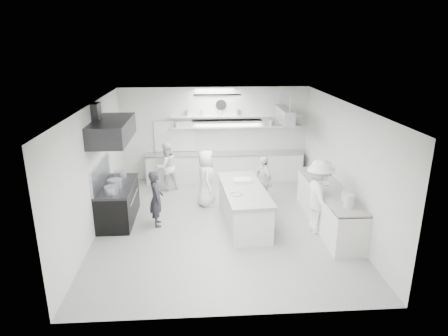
{
  "coord_description": "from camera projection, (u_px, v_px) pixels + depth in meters",
  "views": [
    {
      "loc": [
        -0.54,
        -9.03,
        4.41
      ],
      "look_at": [
        0.1,
        0.6,
        1.28
      ],
      "focal_mm": 31.78,
      "sensor_mm": 36.0,
      "label": 1
    }
  ],
  "objects": [
    {
      "name": "shelf_lower",
      "position": [
        237.0,
        127.0,
        12.67
      ],
      "size": [
        4.2,
        0.26,
        0.04
      ],
      "primitive_type": "cube",
      "color": "silver",
      "rests_on": "wall_back"
    },
    {
      "name": "shelf_upper",
      "position": [
        237.0,
        116.0,
        12.56
      ],
      "size": [
        4.2,
        0.26,
        0.04
      ],
      "primitive_type": "cube",
      "color": "silver",
      "rests_on": "wall_back"
    },
    {
      "name": "cook_island_right",
      "position": [
        264.0,
        181.0,
        10.89
      ],
      "size": [
        0.6,
        0.9,
        1.41
      ],
      "primitive_type": "imported",
      "rotation": [
        0.0,
        0.0,
        -1.23
      ],
      "color": "white",
      "rests_on": "floor"
    },
    {
      "name": "ceiling",
      "position": [
        221.0,
        104.0,
        9.03
      ],
      "size": [
        6.0,
        7.0,
        0.02
      ],
      "primitive_type": "cube",
      "color": "silver",
      "rests_on": "wall_back"
    },
    {
      "name": "pass_through_window",
      "position": [
        175.0,
        136.0,
        12.74
      ],
      "size": [
        1.3,
        0.04,
        1.0
      ],
      "primitive_type": "cube",
      "color": "black",
      "rests_on": "wall_back"
    },
    {
      "name": "right_counter",
      "position": [
        329.0,
        207.0,
        9.8
      ],
      "size": [
        0.74,
        3.3,
        0.94
      ],
      "primitive_type": "cube",
      "color": "silver",
      "rests_on": "floor"
    },
    {
      "name": "wall_front",
      "position": [
        235.0,
        235.0,
        6.18
      ],
      "size": [
        6.0,
        0.04,
        3.0
      ],
      "primitive_type": "cube",
      "color": "silver",
      "rests_on": "floor"
    },
    {
      "name": "bowl_island_a",
      "position": [
        236.0,
        195.0,
        9.28
      ],
      "size": [
        0.35,
        0.35,
        0.07
      ],
      "primitive_type": "imported",
      "rotation": [
        0.0,
        0.0,
        0.43
      ],
      "color": "#AAB1BC",
      "rests_on": "prep_island"
    },
    {
      "name": "back_counter",
      "position": [
        225.0,
        167.0,
        12.88
      ],
      "size": [
        5.0,
        0.6,
        0.92
      ],
      "primitive_type": "cube",
      "color": "silver",
      "rests_on": "floor"
    },
    {
      "name": "wall_back",
      "position": [
        215.0,
        134.0,
        12.82
      ],
      "size": [
        6.0,
        0.04,
        3.0
      ],
      "primitive_type": "cube",
      "color": "silver",
      "rests_on": "floor"
    },
    {
      "name": "cook_back",
      "position": [
        166.0,
        167.0,
        12.0
      ],
      "size": [
        0.9,
        0.84,
        1.48
      ],
      "primitive_type": "imported",
      "rotation": [
        0.0,
        0.0,
        -2.63
      ],
      "color": "white",
      "rests_on": "floor"
    },
    {
      "name": "floor",
      "position": [
        221.0,
        224.0,
        9.97
      ],
      "size": [
        6.0,
        7.0,
        0.02
      ],
      "primitive_type": "cube",
      "color": "#9B9B9B",
      "rests_on": "ground"
    },
    {
      "name": "light_fixture_front",
      "position": [
        227.0,
        123.0,
        7.35
      ],
      "size": [
        1.3,
        0.25,
        0.1
      ],
      "primitive_type": "cube",
      "color": "silver",
      "rests_on": "ceiling"
    },
    {
      "name": "cook_stove",
      "position": [
        156.0,
        198.0,
        9.69
      ],
      "size": [
        0.43,
        0.57,
        1.42
      ],
      "primitive_type": "imported",
      "rotation": [
        0.0,
        0.0,
        1.75
      ],
      "color": "#27272F",
      "rests_on": "floor"
    },
    {
      "name": "wall_right",
      "position": [
        344.0,
        164.0,
        9.69
      ],
      "size": [
        0.04,
        7.0,
        3.0
      ],
      "primitive_type": "cube",
      "color": "silver",
      "rests_on": "floor"
    },
    {
      "name": "cook_island_left",
      "position": [
        206.0,
        178.0,
        10.88
      ],
      "size": [
        0.55,
        0.8,
        1.57
      ],
      "primitive_type": "imported",
      "rotation": [
        0.0,
        0.0,
        1.63
      ],
      "color": "white",
      "rests_on": "floor"
    },
    {
      "name": "wall_left",
      "position": [
        94.0,
        170.0,
        9.31
      ],
      "size": [
        0.04,
        7.0,
        3.0
      ],
      "primitive_type": "cube",
      "color": "silver",
      "rests_on": "floor"
    },
    {
      "name": "bowl_right",
      "position": [
        325.0,
        185.0,
        9.87
      ],
      "size": [
        0.29,
        0.29,
        0.06
      ],
      "primitive_type": "imported",
      "rotation": [
        0.0,
        0.0,
        0.29
      ],
      "color": "silver",
      "rests_on": "right_counter"
    },
    {
      "name": "exhaust_hood",
      "position": [
        112.0,
        130.0,
        9.45
      ],
      "size": [
        0.85,
        2.0,
        0.5
      ],
      "primitive_type": "cube",
      "color": "#27272A",
      "rests_on": "wall_left"
    },
    {
      "name": "prep_island",
      "position": [
        244.0,
        207.0,
        9.85
      ],
      "size": [
        1.09,
        2.51,
        0.9
      ],
      "primitive_type": "cube",
      "rotation": [
        0.0,
        0.0,
        0.07
      ],
      "color": "silver",
      "rests_on": "floor"
    },
    {
      "name": "wall_clock",
      "position": [
        221.0,
        105.0,
        12.5
      ],
      "size": [
        0.32,
        0.05,
        0.32
      ],
      "primitive_type": "cylinder",
      "rotation": [
        1.57,
        0.0,
        0.0
      ],
      "color": "white",
      "rests_on": "wall_back"
    },
    {
      "name": "stove",
      "position": [
        118.0,
        204.0,
        10.04
      ],
      "size": [
        0.8,
        1.8,
        0.9
      ],
      "primitive_type": "cube",
      "color": "black",
      "rests_on": "floor"
    },
    {
      "name": "cook_right",
      "position": [
        319.0,
        197.0,
        9.29
      ],
      "size": [
        0.76,
        1.21,
        1.8
      ],
      "primitive_type": "imported",
      "rotation": [
        0.0,
        0.0,
        1.65
      ],
      "color": "white",
      "rests_on": "floor"
    },
    {
      "name": "stove_pot",
      "position": [
        115.0,
        184.0,
        9.68
      ],
      "size": [
        0.34,
        0.34,
        0.25
      ],
      "primitive_type": "cylinder",
      "color": "#AAB1BC",
      "rests_on": "stove"
    },
    {
      "name": "bowl_island_b",
      "position": [
        251.0,
        200.0,
        9.03
      ],
      "size": [
        0.24,
        0.24,
        0.06
      ],
      "primitive_type": "imported",
      "rotation": [
        0.0,
        0.0,
        -0.31
      ],
      "color": "silver",
      "rests_on": "prep_island"
    },
    {
      "name": "light_fixture_rear",
      "position": [
        217.0,
        96.0,
        10.76
      ],
      "size": [
        1.3,
        0.25,
        0.1
      ],
      "primitive_type": "cube",
      "color": "silver",
      "rests_on": "ceiling"
    },
    {
      "name": "pot_rack",
      "position": [
        284.0,
        115.0,
        11.66
      ],
      "size": [
        0.3,
        1.6,
        0.4
      ],
      "primitive_type": "cube",
      "color": "#AAB1BC",
      "rests_on": "ceiling"
    }
  ]
}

